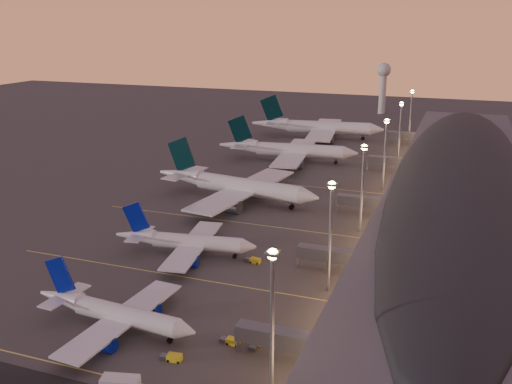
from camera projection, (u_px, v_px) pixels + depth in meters
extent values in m
plane|color=#3B3937|center=(186.00, 268.00, 141.64)|extent=(700.00, 700.00, 0.00)
cylinder|color=silver|center=(127.00, 316.00, 111.55)|extent=(23.31, 5.60, 3.93)
cone|color=silver|center=(186.00, 331.00, 106.26)|extent=(4.00, 4.19, 3.93)
cone|color=silver|center=(61.00, 297.00, 118.02)|extent=(10.68, 4.68, 3.93)
cube|color=silver|center=(123.00, 318.00, 112.19)|extent=(9.09, 33.50, 0.43)
cylinder|color=#07158A|center=(148.00, 308.00, 118.63)|extent=(5.41, 3.32, 2.95)
cylinder|color=#07158A|center=(102.00, 343.00, 105.94)|extent=(5.41, 3.32, 2.95)
cube|color=#07158A|center=(60.00, 275.00, 116.33)|extent=(7.22, 1.11, 8.53)
cube|color=silver|center=(65.00, 296.00, 117.35)|extent=(4.58, 12.15, 0.28)
cylinder|color=black|center=(170.00, 339.00, 108.52)|extent=(0.34, 0.34, 1.55)
cylinder|color=black|center=(170.00, 340.00, 108.58)|extent=(1.15, 0.77, 1.10)
cylinder|color=black|center=(129.00, 320.00, 115.48)|extent=(0.34, 0.34, 1.55)
cylinder|color=black|center=(129.00, 321.00, 115.55)|extent=(1.15, 0.77, 1.10)
cylinder|color=black|center=(112.00, 333.00, 110.69)|extent=(0.34, 0.34, 1.55)
cylinder|color=black|center=(112.00, 334.00, 110.75)|extent=(1.15, 0.77, 1.10)
cylinder|color=silver|center=(197.00, 242.00, 148.02)|extent=(23.97, 7.47, 4.02)
cone|color=silver|center=(249.00, 246.00, 145.35)|extent=(4.36, 4.54, 4.02)
cone|color=silver|center=(135.00, 236.00, 151.20)|extent=(11.15, 5.56, 4.02)
cube|color=silver|center=(193.00, 245.00, 148.45)|extent=(11.79, 34.52, 0.44)
cylinder|color=#07158A|center=(204.00, 239.00, 155.67)|extent=(5.72, 3.77, 3.02)
cylinder|color=#07158A|center=(187.00, 261.00, 141.71)|extent=(5.72, 3.77, 3.02)
cube|color=#07158A|center=(136.00, 217.00, 149.58)|extent=(7.38, 1.69, 8.73)
cube|color=silver|center=(140.00, 234.00, 150.77)|extent=(5.57, 12.63, 0.28)
cylinder|color=black|center=(235.00, 255.00, 146.91)|extent=(0.37, 0.37, 1.59)
cylinder|color=black|center=(235.00, 256.00, 146.98)|extent=(1.22, 0.86, 1.13)
cylinder|color=black|center=(194.00, 248.00, 151.84)|extent=(0.37, 0.37, 1.59)
cylinder|color=black|center=(194.00, 248.00, 151.91)|extent=(1.22, 0.86, 1.13)
cylinder|color=black|center=(187.00, 256.00, 146.57)|extent=(0.37, 0.37, 1.59)
cylinder|color=black|center=(187.00, 257.00, 146.64)|extent=(1.22, 0.86, 1.13)
cylinder|color=silver|center=(248.00, 187.00, 190.66)|extent=(38.78, 11.40, 5.80)
cone|color=silver|center=(309.00, 197.00, 180.43)|extent=(6.97, 6.65, 5.80)
cone|color=silver|center=(180.00, 175.00, 203.23)|extent=(17.98, 8.29, 5.80)
cube|color=silver|center=(244.00, 189.00, 191.80)|extent=(19.29, 57.08, 0.64)
cylinder|color=#5B5D62|center=(264.00, 186.00, 202.15)|extent=(9.21, 5.58, 4.35)
cylinder|color=#5B5D62|center=(228.00, 206.00, 181.46)|extent=(9.21, 5.58, 4.35)
cube|color=black|center=(182.00, 155.00, 200.65)|extent=(11.44, 2.55, 12.87)
cube|color=silver|center=(185.00, 173.00, 202.01)|extent=(9.10, 20.87, 0.41)
cylinder|color=black|center=(292.00, 206.00, 184.44)|extent=(0.53, 0.53, 2.32)
cylinder|color=black|center=(292.00, 207.00, 184.54)|extent=(1.76, 1.24, 1.62)
cylinder|color=black|center=(246.00, 194.00, 196.67)|extent=(0.53, 0.53, 2.32)
cylinder|color=black|center=(246.00, 195.00, 196.77)|extent=(1.76, 1.24, 1.62)
cylinder|color=black|center=(234.00, 201.00, 189.85)|extent=(0.53, 0.53, 2.32)
cylinder|color=black|center=(234.00, 202.00, 189.96)|extent=(1.76, 1.24, 1.62)
cylinder|color=silver|center=(299.00, 150.00, 244.48)|extent=(37.95, 9.67, 5.68)
cone|color=silver|center=(351.00, 153.00, 239.41)|extent=(6.63, 6.29, 5.68)
cone|color=silver|center=(238.00, 145.00, 250.61)|extent=(17.47, 7.46, 5.68)
cube|color=silver|center=(295.00, 152.00, 245.19)|extent=(16.72, 55.75, 0.62)
cylinder|color=#5B5D62|center=(303.00, 151.00, 256.67)|extent=(8.89, 5.14, 4.26)
cylinder|color=#5B5D62|center=(293.00, 164.00, 234.26)|extent=(8.89, 5.14, 4.26)
cube|color=black|center=(240.00, 129.00, 248.27)|extent=(11.23, 2.05, 12.60)
cube|color=silver|center=(243.00, 144.00, 249.88)|extent=(8.14, 20.30, 0.40)
cylinder|color=black|center=(336.00, 162.00, 241.97)|extent=(0.50, 0.50, 2.27)
cylinder|color=black|center=(336.00, 162.00, 242.07)|extent=(1.69, 1.16, 1.59)
cylinder|color=black|center=(294.00, 157.00, 250.03)|extent=(0.50, 0.50, 2.27)
cylinder|color=black|center=(294.00, 158.00, 250.13)|extent=(1.69, 1.16, 1.59)
cylinder|color=black|center=(291.00, 161.00, 242.65)|extent=(0.50, 0.50, 2.27)
cylinder|color=black|center=(291.00, 162.00, 242.75)|extent=(1.69, 1.16, 1.59)
cylinder|color=silver|center=(328.00, 127.00, 292.42)|extent=(42.70, 11.58, 6.39)
cone|color=silver|center=(377.00, 130.00, 287.11)|extent=(7.55, 7.18, 6.39)
cone|color=silver|center=(270.00, 124.00, 298.82)|extent=(19.72, 8.71, 6.39)
cube|color=silver|center=(324.00, 129.00, 293.18)|extent=(19.84, 62.78, 0.70)
cylinder|color=#5B5D62|center=(330.00, 129.00, 306.17)|extent=(10.06, 5.94, 4.79)
cylinder|color=#5B5D62|center=(324.00, 139.00, 280.86)|extent=(10.06, 5.94, 4.79)
cube|color=black|center=(272.00, 108.00, 296.21)|extent=(12.62, 2.52, 14.17)
cube|color=silver|center=(274.00, 122.00, 298.04)|extent=(9.52, 22.90, 0.45)
cylinder|color=black|center=(363.00, 138.00, 289.88)|extent=(0.57, 0.57, 2.55)
cylinder|color=black|center=(363.00, 138.00, 289.99)|extent=(1.91, 1.33, 1.79)
cylinder|color=black|center=(322.00, 134.00, 298.62)|extent=(0.57, 0.57, 2.55)
cylinder|color=black|center=(322.00, 135.00, 298.73)|extent=(1.91, 1.33, 1.79)
cylinder|color=black|center=(320.00, 137.00, 290.29)|extent=(0.57, 0.57, 2.55)
cylinder|color=black|center=(320.00, 138.00, 290.40)|extent=(1.91, 1.33, 1.79)
cube|color=#545459|center=(459.00, 190.00, 184.48)|extent=(40.00, 255.00, 12.00)
ellipsoid|color=black|center=(461.00, 173.00, 182.73)|extent=(39.00, 253.00, 10.92)
cube|color=#FFAF6B|center=(395.00, 187.00, 191.45)|extent=(0.40, 244.80, 8.00)
cube|color=#5B5D62|center=(279.00, 338.00, 102.16)|extent=(16.00, 3.20, 3.00)
cylinder|color=gray|center=(238.00, 340.00, 105.48)|extent=(0.70, 0.70, 4.40)
cube|color=#5B5D62|center=(330.00, 255.00, 138.07)|extent=(16.00, 3.20, 3.00)
cylinder|color=gray|center=(298.00, 259.00, 141.38)|extent=(0.70, 0.70, 4.40)
cube|color=#5B5D62|center=(363.00, 201.00, 178.47)|extent=(16.00, 3.20, 3.00)
cylinder|color=gray|center=(337.00, 205.00, 181.78)|extent=(0.70, 0.70, 4.40)
cube|color=#5B5D62|center=(388.00, 160.00, 229.63)|extent=(16.00, 3.20, 3.00)
cylinder|color=gray|center=(368.00, 164.00, 232.95)|extent=(0.70, 0.70, 4.40)
cube|color=#5B5D62|center=(403.00, 135.00, 279.90)|extent=(16.00, 3.20, 3.00)
cylinder|color=gray|center=(387.00, 138.00, 283.22)|extent=(0.70, 0.70, 4.40)
cylinder|color=gray|center=(272.00, 327.00, 90.19)|extent=(0.70, 0.70, 25.00)
cube|color=gray|center=(273.00, 253.00, 86.49)|extent=(2.20, 2.20, 0.50)
sphere|color=#FFD25C|center=(273.00, 254.00, 86.55)|extent=(1.80, 1.80, 1.80)
cylinder|color=gray|center=(330.00, 239.00, 126.10)|extent=(0.70, 0.70, 25.00)
cube|color=gray|center=(332.00, 184.00, 122.40)|extent=(2.20, 2.20, 0.50)
sphere|color=#FFD25C|center=(332.00, 185.00, 122.46)|extent=(1.80, 1.80, 1.80)
cylinder|color=gray|center=(362.00, 190.00, 162.01)|extent=(0.70, 0.70, 25.00)
cube|color=gray|center=(364.00, 147.00, 158.30)|extent=(2.20, 2.20, 0.50)
sphere|color=#FFD25C|center=(364.00, 147.00, 158.36)|extent=(1.80, 1.80, 1.80)
cylinder|color=gray|center=(385.00, 156.00, 202.40)|extent=(0.70, 0.70, 25.00)
cube|color=gray|center=(387.00, 121.00, 198.70)|extent=(2.20, 2.20, 0.50)
sphere|color=#FFD25C|center=(387.00, 121.00, 198.76)|extent=(1.80, 1.80, 1.80)
cylinder|color=gray|center=(400.00, 133.00, 242.80)|extent=(0.70, 0.70, 25.00)
cube|color=gray|center=(402.00, 103.00, 239.09)|extent=(2.20, 2.20, 0.50)
sphere|color=#FFD25C|center=(402.00, 104.00, 239.15)|extent=(1.80, 1.80, 1.80)
cylinder|color=gray|center=(410.00, 117.00, 283.19)|extent=(0.70, 0.70, 25.00)
cube|color=gray|center=(412.00, 91.00, 279.49)|extent=(2.20, 2.20, 0.50)
sphere|color=#FFD25C|center=(412.00, 92.00, 279.55)|extent=(1.80, 1.80, 1.80)
cylinder|color=silver|center=(382.00, 93.00, 367.94)|extent=(4.40, 4.40, 26.00)
sphere|color=silver|center=(384.00, 70.00, 363.57)|extent=(9.00, 9.00, 9.00)
cube|color=#D8C659|center=(71.00, 367.00, 101.25)|extent=(90.00, 0.36, 0.00)
cube|color=#D8C659|center=(177.00, 276.00, 137.15)|extent=(90.00, 0.36, 0.00)
cube|color=#D8C659|center=(238.00, 222.00, 173.06)|extent=(90.00, 0.36, 0.00)
cube|color=#D8C659|center=(283.00, 184.00, 213.45)|extent=(90.00, 0.36, 0.00)
cube|color=#D8C659|center=(319.00, 153.00, 262.82)|extent=(90.00, 0.36, 0.00)
cube|color=yellow|center=(175.00, 358.00, 102.95)|extent=(2.78, 1.91, 1.20)
cube|color=#5B5D62|center=(164.00, 357.00, 103.45)|extent=(1.67, 1.57, 0.87)
cylinder|color=black|center=(181.00, 358.00, 103.59)|extent=(0.50, 0.25, 0.48)
cylinder|color=black|center=(178.00, 363.00, 102.08)|extent=(0.50, 0.25, 0.48)
cylinder|color=black|center=(171.00, 356.00, 104.04)|extent=(0.50, 0.25, 0.48)
cylinder|color=black|center=(168.00, 361.00, 102.53)|extent=(0.50, 0.25, 0.48)
cube|color=yellow|center=(233.00, 341.00, 108.18)|extent=(2.64, 1.75, 1.17)
cube|color=#5B5D62|center=(224.00, 340.00, 108.96)|extent=(1.57, 1.47, 0.85)
cylinder|color=black|center=(240.00, 342.00, 108.61)|extent=(0.48, 0.22, 0.47)
cylinder|color=black|center=(236.00, 346.00, 107.22)|extent=(0.48, 0.22, 0.47)
cylinder|color=black|center=(231.00, 340.00, 109.35)|extent=(0.48, 0.22, 0.47)
cylinder|color=black|center=(227.00, 344.00, 107.95)|extent=(0.48, 0.22, 0.47)
cube|color=yellow|center=(255.00, 261.00, 144.27)|extent=(2.80, 1.94, 1.20)
cube|color=#5B5D62|center=(248.00, 260.00, 145.18)|extent=(1.69, 1.59, 0.87)
cylinder|color=black|center=(260.00, 261.00, 144.64)|extent=(0.50, 0.25, 0.48)
cylinder|color=black|center=(257.00, 264.00, 143.25)|extent=(0.50, 0.25, 0.48)
cylinder|color=black|center=(253.00, 260.00, 145.50)|extent=(0.50, 0.25, 0.48)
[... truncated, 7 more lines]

